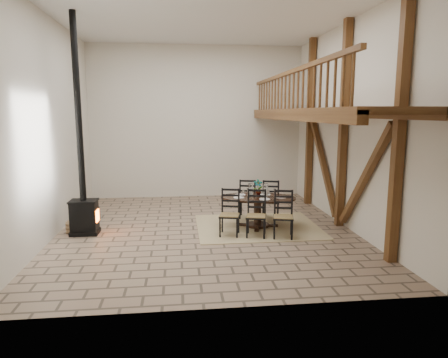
{
  "coord_description": "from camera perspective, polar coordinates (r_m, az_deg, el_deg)",
  "views": [
    {
      "loc": [
        -0.63,
        -9.4,
        2.82
      ],
      "look_at": [
        0.49,
        0.4,
        1.18
      ],
      "focal_mm": 32.0,
      "sensor_mm": 36.0,
      "label": 1
    }
  ],
  "objects": [
    {
      "name": "log_basket",
      "position": [
        11.32,
        -19.1,
        -4.49
      ],
      "size": [
        0.54,
        0.54,
        0.44
      ],
      "rotation": [
        0.0,
        0.0,
        0.41
      ],
      "color": "brown",
      "rests_on": "ground"
    },
    {
      "name": "room_shell",
      "position": [
        9.58,
        4.5,
        10.6
      ],
      "size": [
        7.02,
        8.02,
        5.01
      ],
      "color": "silver",
      "rests_on": "ground"
    },
    {
      "name": "rug",
      "position": [
        10.07,
        4.81,
        -6.77
      ],
      "size": [
        3.0,
        2.5,
        0.02
      ],
      "primitive_type": "cube",
      "color": "tan",
      "rests_on": "ground"
    },
    {
      "name": "dining_table",
      "position": [
        9.86,
        4.81,
        -4.67
      ],
      "size": [
        2.1,
        2.33,
        1.19
      ],
      "rotation": [
        0.0,
        0.0,
        -0.24
      ],
      "color": "black",
      "rests_on": "ground"
    },
    {
      "name": "wood_stove",
      "position": [
        9.76,
        -19.54,
        -1.04
      ],
      "size": [
        0.64,
        0.5,
        5.0
      ],
      "rotation": [
        0.0,
        0.0,
        -0.02
      ],
      "color": "black",
      "rests_on": "ground"
    },
    {
      "name": "ground",
      "position": [
        9.83,
        -2.6,
        -7.21
      ],
      "size": [
        8.0,
        8.0,
        0.0
      ],
      "primitive_type": "plane",
      "color": "#8E765F",
      "rests_on": "ground"
    },
    {
      "name": "log_stack",
      "position": [
        10.13,
        -20.73,
        -6.45
      ],
      "size": [
        0.31,
        0.22,
        0.3
      ],
      "rotation": [
        0.0,
        0.0,
        -0.09
      ],
      "color": "tan",
      "rests_on": "ground"
    }
  ]
}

